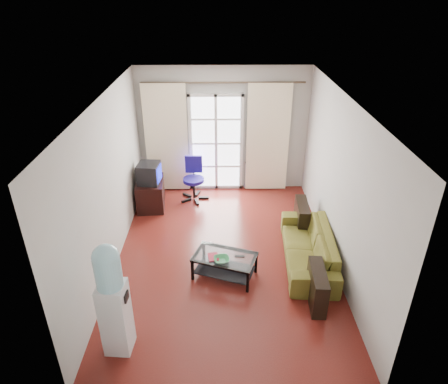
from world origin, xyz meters
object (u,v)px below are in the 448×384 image
object	(u,v)px
coffee_table	(225,263)
water_cooler	(113,298)
task_chair	(194,187)
sofa	(308,247)
tv_stand	(151,194)
crt_tv	(148,173)

from	to	relation	value
coffee_table	water_cooler	distance (m)	2.03
task_chair	water_cooler	distance (m)	4.07
coffee_table	task_chair	world-z (taller)	task_chair
sofa	water_cooler	xyz separation A→B (m)	(-2.74, -1.76, 0.55)
sofa	task_chair	size ratio (longest dim) A/B	2.13
coffee_table	tv_stand	size ratio (longest dim) A/B	1.36
coffee_table	task_chair	xyz separation A→B (m)	(-0.62, 2.57, 0.02)
water_cooler	task_chair	bearing A→B (deg)	84.16
tv_stand	task_chair	world-z (taller)	task_chair
coffee_table	crt_tv	bearing A→B (deg)	124.45
tv_stand	water_cooler	distance (m)	3.68
coffee_table	task_chair	distance (m)	2.65
tv_stand	water_cooler	size ratio (longest dim) A/B	0.50
coffee_table	water_cooler	world-z (taller)	water_cooler
sofa	crt_tv	distance (m)	3.44
tv_stand	crt_tv	distance (m)	0.50
sofa	coffee_table	xyz separation A→B (m)	(-1.39, -0.37, -0.03)
tv_stand	task_chair	distance (m)	0.93
sofa	water_cooler	size ratio (longest dim) A/B	1.24
task_chair	coffee_table	bearing A→B (deg)	-76.19
coffee_table	water_cooler	xyz separation A→B (m)	(-1.35, -1.39, 0.58)
coffee_table	task_chair	size ratio (longest dim) A/B	1.18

